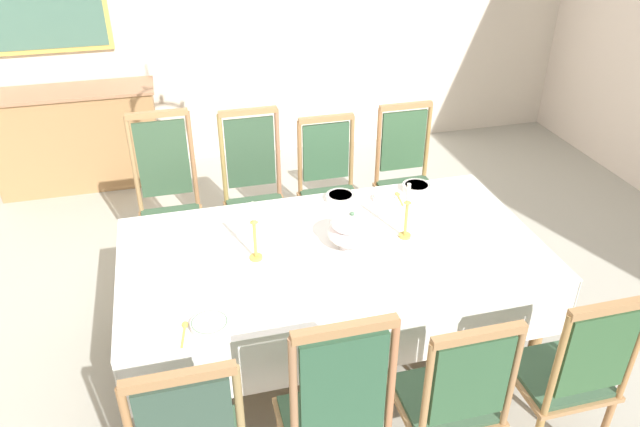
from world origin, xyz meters
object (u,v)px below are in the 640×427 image
chair_south_b (334,417)px  candlestick_west (255,237)px  chair_south_d (569,373)px  chair_north_a (169,202)px  spoon_primary (398,196)px  chair_north_d (407,178)px  soup_tureen (352,229)px  sideboard (78,138)px  bowl_near_left (384,198)px  chair_north_c (330,189)px  bowl_near_right (210,324)px  bowl_far_right (416,187)px  bowl_far_left (340,197)px  dining_table (332,258)px  spoon_secondary (185,328)px  chair_north_b (255,194)px  chair_south_c (451,399)px  candlestick_east (406,216)px

chair_south_b → candlestick_west: 1.08m
chair_south_d → chair_north_a: bearing=130.4°
spoon_primary → chair_north_d: bearing=69.9°
chair_north_a → chair_south_b: (0.59, -2.05, -0.00)m
soup_tureen → sideboard: 3.25m
bowl_near_left → spoon_primary: bearing=13.9°
soup_tureen → spoon_primary: (0.46, 0.46, -0.10)m
chair_north_c → chair_south_d: same height
bowl_near_right → spoon_primary: 1.62m
chair_south_d → bowl_near_right: bearing=162.3°
chair_south_d → candlestick_west: (-1.30, 1.02, 0.34)m
bowl_far_right → chair_north_d: bearing=73.1°
chair_north_d → bowl_near_right: (-1.60, -1.52, 0.21)m
soup_tureen → bowl_far_right: bearing=40.0°
bowl_far_left → dining_table: bearing=-110.9°
chair_north_c → soup_tureen: 1.07m
chair_south_b → candlestick_west: (-0.15, 1.02, 0.29)m
dining_table → spoon_secondary: size_ratio=13.15×
chair_north_d → candlestick_west: size_ratio=3.18×
chair_north_d → chair_south_d: bearing=90.0°
candlestick_west → spoon_primary: candlestick_west is taller
bowl_near_right → sideboard: size_ratio=0.12×
chair_north_c → spoon_primary: 0.66m
dining_table → chair_south_b: bearing=-105.1°
chair_south_b → soup_tureen: bearing=69.3°
bowl_near_right → bowl_far_left: 1.37m
chair_north_a → candlestick_west: 1.15m
chair_north_c → bowl_far_right: 0.71m
chair_north_b → soup_tureen: bearing=110.7°
chair_south_c → chair_north_d: size_ratio=0.96×
chair_north_b → chair_south_d: 2.34m
spoon_primary → chair_north_b: bearing=154.4°
candlestick_west → bowl_near_right: bearing=-120.8°
chair_north_c → chair_north_d: bearing=-179.8°
bowl_near_right → spoon_primary: bearing=36.6°
chair_south_b → bowl_near_right: chair_south_b is taller
chair_north_c → bowl_near_left: 0.65m
soup_tureen → candlestick_east: candlestick_east is taller
dining_table → spoon_secondary: 0.98m
bowl_far_right → dining_table: bearing=-144.6°
chair_south_c → soup_tureen: bearing=99.0°
chair_south_b → bowl_near_right: 0.71m
bowl_far_right → candlestick_east: bearing=-118.9°
dining_table → chair_south_c: (0.27, -1.02, -0.13)m
dining_table → bowl_near_left: bearing=43.2°
chair_north_b → sideboard: (-1.34, 1.69, -0.15)m
chair_north_a → chair_north_c: bearing=179.6°
candlestick_west → spoon_secondary: 0.65m
bowl_far_left → bowl_far_right: size_ratio=0.99×
dining_table → bowl_far_left: bowl_far_left is taller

